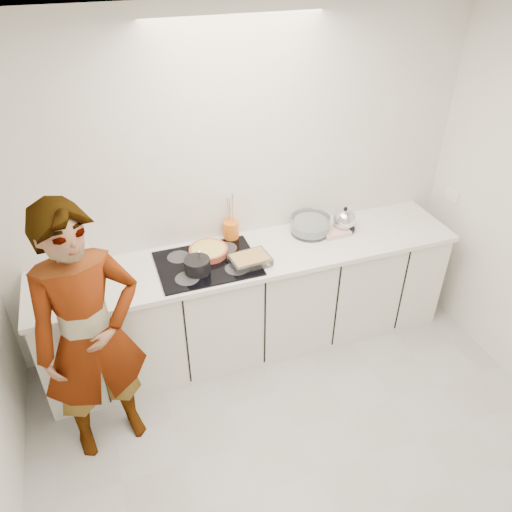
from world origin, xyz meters
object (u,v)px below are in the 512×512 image
object	(u,v)px
kettle	(344,220)
utensil_crock	(231,230)
saucepan	(197,266)
cook	(90,338)
mixing_bowl	(310,226)
tart_dish	(209,251)
baking_dish	(250,259)
hob	(207,263)

from	to	relation	value
kettle	utensil_crock	size ratio (longest dim) A/B	1.39
saucepan	cook	xyz separation A→B (m)	(-0.77, -0.43, -0.07)
kettle	mixing_bowl	bearing A→B (deg)	169.74
tart_dish	mixing_bowl	xyz separation A→B (m)	(0.84, 0.04, 0.03)
tart_dish	kettle	size ratio (longest dim) A/B	1.81
saucepan	utensil_crock	distance (m)	0.51
baking_dish	mixing_bowl	bearing A→B (deg)	23.50
tart_dish	utensil_crock	size ratio (longest dim) A/B	2.52
tart_dish	saucepan	xyz separation A→B (m)	(-0.13, -0.19, 0.03)
hob	tart_dish	world-z (taller)	tart_dish
cook	mixing_bowl	bearing A→B (deg)	8.37
saucepan	cook	distance (m)	0.88
hob	kettle	size ratio (longest dim) A/B	3.43
kettle	tart_dish	bearing A→B (deg)	179.75
hob	utensil_crock	world-z (taller)	utensil_crock
hob	saucepan	xyz separation A→B (m)	(-0.09, -0.08, 0.06)
cook	kettle	bearing A→B (deg)	4.47
kettle	cook	xyz separation A→B (m)	(-2.01, -0.61, -0.09)
saucepan	baking_dish	size ratio (longest dim) A/B	0.76
baking_dish	cook	distance (m)	1.22
tart_dish	baking_dish	bearing A→B (deg)	-40.49
kettle	utensil_crock	world-z (taller)	kettle
saucepan	baking_dish	xyz separation A→B (m)	(0.38, -0.02, -0.02)
hob	utensil_crock	bearing A→B (deg)	46.11
saucepan	utensil_crock	xyz separation A→B (m)	(0.36, 0.36, 0.01)
hob	kettle	distance (m)	1.16
utensil_crock	cook	world-z (taller)	cook
mixing_bowl	utensil_crock	bearing A→B (deg)	168.77
cook	baking_dish	bearing A→B (deg)	6.94
hob	cook	xyz separation A→B (m)	(-0.86, -0.51, -0.01)
mixing_bowl	baking_dish	bearing A→B (deg)	-156.50
saucepan	baking_dish	distance (m)	0.38
hob	utensil_crock	xyz separation A→B (m)	(0.27, 0.28, 0.07)
tart_dish	saucepan	world-z (taller)	saucepan
hob	utensil_crock	distance (m)	0.39
saucepan	baking_dish	bearing A→B (deg)	-3.23
hob	cook	distance (m)	1.00
hob	utensil_crock	size ratio (longest dim) A/B	4.77
baking_dish	mixing_bowl	world-z (taller)	mixing_bowl
hob	mixing_bowl	xyz separation A→B (m)	(0.88, 0.15, 0.06)
hob	baking_dish	xyz separation A→B (m)	(0.29, -0.10, 0.04)
mixing_bowl	utensil_crock	size ratio (longest dim) A/B	2.51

